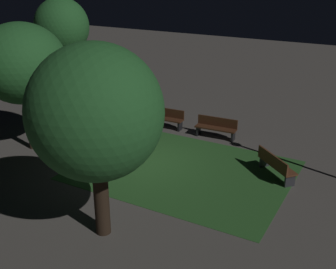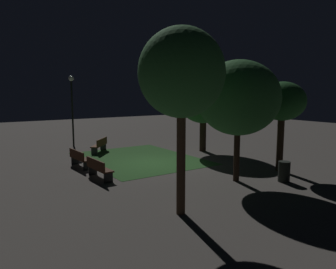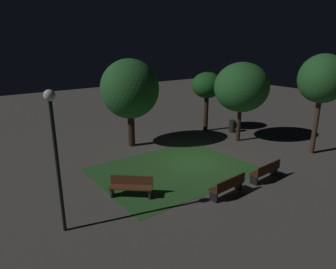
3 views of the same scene
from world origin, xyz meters
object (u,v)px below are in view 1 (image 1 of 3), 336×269
(bench_back_row, at_px, (216,127))
(bench_by_lamp, at_px, (275,164))
(tree_tall_center, at_px, (96,113))
(tree_right_canopy, at_px, (62,27))
(bench_path_side, at_px, (165,117))
(tree_left_canopy, at_px, (22,64))

(bench_back_row, bearing_deg, bench_by_lamp, 143.72)
(tree_tall_center, bearing_deg, tree_right_canopy, -43.61)
(bench_path_side, distance_m, tree_right_canopy, 6.51)
(bench_back_row, xyz_separation_m, tree_tall_center, (0.00, 8.05, 3.07))
(tree_right_canopy, bearing_deg, bench_by_lamp, 170.84)
(tree_tall_center, distance_m, tree_left_canopy, 6.96)
(tree_tall_center, distance_m, tree_right_canopy, 10.81)
(tree_tall_center, xyz_separation_m, tree_right_canopy, (7.81, -7.44, 0.74))
(bench_back_row, height_order, bench_path_side, same)
(bench_path_side, xyz_separation_m, tree_tall_center, (-2.56, 8.05, 3.07))
(bench_path_side, bearing_deg, bench_by_lamp, 157.63)
(bench_path_side, height_order, tree_left_canopy, tree_left_canopy)
(tree_left_canopy, bearing_deg, tree_right_canopy, -67.99)
(tree_tall_center, height_order, tree_left_canopy, tree_tall_center)
(bench_by_lamp, distance_m, tree_right_canopy, 11.85)
(bench_by_lamp, bearing_deg, tree_right_canopy, -9.16)
(bench_by_lamp, xyz_separation_m, tree_right_canopy, (11.08, -1.79, 3.81))
(tree_right_canopy, relative_size, tree_left_canopy, 1.12)
(bench_back_row, xyz_separation_m, tree_left_canopy, (6.14, 4.75, 3.03))
(bench_by_lamp, height_order, tree_tall_center, tree_tall_center)
(bench_path_side, xyz_separation_m, tree_left_canopy, (3.58, 4.75, 3.03))
(bench_path_side, xyz_separation_m, bench_by_lamp, (-5.83, 2.40, 0.00))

